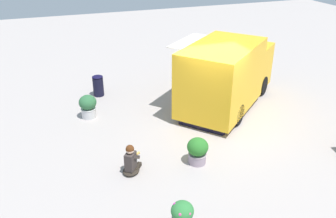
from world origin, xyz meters
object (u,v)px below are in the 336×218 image
person_customer (131,161)px  trash_bin (98,86)px  planter_flowering_side (88,106)px  planter_flowering_far (198,150)px  planter_flowering_near (182,217)px  food_truck (227,76)px

person_customer → trash_bin: (5.36, -0.06, 0.08)m
planter_flowering_side → person_customer: bearing=-170.7°
person_customer → planter_flowering_far: 1.85m
planter_flowering_near → trash_bin: bearing=3.1°
planter_flowering_near → planter_flowering_far: size_ratio=1.01×
planter_flowering_near → food_truck: bearing=-35.8°
planter_flowering_side → trash_bin: bearing=-20.4°
person_customer → planter_flowering_side: (3.61, 0.59, 0.11)m
food_truck → planter_flowering_far: food_truck is taller
planter_flowering_side → trash_bin: (1.75, -0.65, -0.03)m
planter_flowering_near → person_customer: bearing=11.1°
planter_flowering_side → planter_flowering_near: bearing=-170.0°
food_truck → planter_flowering_near: 6.65m
planter_flowering_near → planter_flowering_far: 2.63m
planter_flowering_near → trash_bin: trash_bin is taller
trash_bin → planter_flowering_side: bearing=159.6°
planter_flowering_near → trash_bin: size_ratio=0.94×
person_customer → food_truck: bearing=-56.3°
food_truck → planter_flowering_side: 5.04m
person_customer → trash_bin: bearing=-0.6°
planter_flowering_far → planter_flowering_side: (3.81, 2.43, 0.04)m
planter_flowering_far → trash_bin: bearing=17.7°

